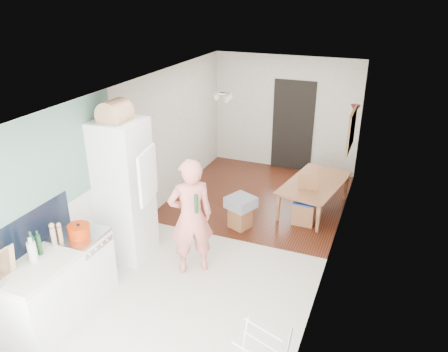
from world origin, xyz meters
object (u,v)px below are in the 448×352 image
Objects in this scene: dining_chair at (305,201)px; stool at (240,217)px; person at (190,207)px; dining_table at (315,199)px.

dining_chair is 1.16m from stool.
stool is (0.24, 1.38, -0.83)m from person.
stool is at bearing 146.54° from dining_table.
person is at bearing -122.42° from dining_chair.
person reaches higher than dining_chair.
stool is (-1.06, -1.10, -0.04)m from dining_table.
dining_table is at bearing -155.21° from person.
dining_chair is 2.12× the size of stool.
person is at bearing 162.75° from dining_table.
person is 2.38m from dining_chair.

